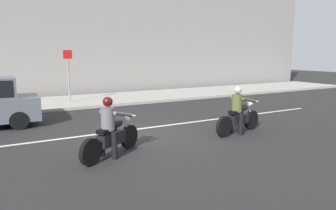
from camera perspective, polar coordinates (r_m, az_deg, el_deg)
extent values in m
plane|color=#272727|center=(9.91, -4.66, -5.77)|extent=(80.00, 80.00, 0.00)
cube|color=#A8A399|center=(17.37, -15.61, 0.74)|extent=(40.00, 4.40, 0.14)
cube|color=silver|center=(10.66, -7.46, -4.71)|extent=(18.00, 0.14, 0.01)
cylinder|color=black|center=(8.60, -7.28, -5.90)|extent=(0.62, 0.46, 0.66)
cylinder|color=black|center=(7.46, -14.30, -8.55)|extent=(0.62, 0.46, 0.66)
cylinder|color=silver|center=(8.42, -7.81, -3.92)|extent=(0.31, 0.23, 0.73)
cube|color=black|center=(7.97, -10.56, -6.18)|extent=(0.87, 0.69, 0.32)
ellipsoid|color=black|center=(8.05, -9.65, -3.44)|extent=(0.53, 0.46, 0.22)
cube|color=black|center=(7.78, -11.45, -4.72)|extent=(0.57, 0.48, 0.10)
cylinder|color=silver|center=(8.31, -8.10, -1.79)|extent=(0.41, 0.61, 0.04)
sphere|color=silver|center=(8.40, -7.75, -2.64)|extent=(0.17, 0.17, 0.17)
cylinder|color=silver|center=(7.89, -12.83, -7.34)|extent=(0.63, 0.44, 0.07)
cylinder|color=black|center=(7.78, -10.03, -7.49)|extent=(0.21, 0.21, 0.70)
cylinder|color=black|center=(8.03, -12.29, -7.03)|extent=(0.21, 0.21, 0.70)
cylinder|color=slate|center=(7.76, -11.24, -2.58)|extent=(0.47, 0.47, 0.57)
cylinder|color=slate|center=(7.88, -8.37, -1.73)|extent=(0.67, 0.47, 0.27)
cylinder|color=slate|center=(8.15, -10.85, -1.43)|extent=(0.67, 0.47, 0.27)
sphere|color=tan|center=(7.70, -11.24, 0.40)|extent=(0.20, 0.20, 0.20)
sphere|color=#510F0F|center=(7.69, -11.25, 0.62)|extent=(0.25, 0.25, 0.25)
cylinder|color=black|center=(11.02, 15.37, -2.72)|extent=(0.69, 0.26, 0.68)
cylinder|color=black|center=(9.82, 10.49, -4.00)|extent=(0.69, 0.26, 0.68)
cylinder|color=silver|center=(10.85, 15.10, -0.98)|extent=(0.36, 0.13, 0.77)
cube|color=black|center=(10.38, 13.10, -2.57)|extent=(0.87, 0.45, 0.32)
ellipsoid|color=black|center=(10.49, 13.88, -0.48)|extent=(0.52, 0.34, 0.22)
cube|color=black|center=(10.19, 12.56, -1.29)|extent=(0.56, 0.34, 0.10)
cylinder|color=silver|center=(10.75, 15.00, 0.84)|extent=(0.19, 0.69, 0.04)
sphere|color=silver|center=(10.83, 15.21, 0.15)|extent=(0.17, 0.17, 0.17)
cylinder|color=silver|center=(10.26, 11.37, -3.34)|extent=(0.70, 0.22, 0.07)
cylinder|color=black|center=(10.18, 13.53, -3.51)|extent=(0.18, 0.18, 0.72)
cylinder|color=black|center=(10.41, 11.73, -3.16)|extent=(0.18, 0.18, 0.72)
cylinder|color=brown|center=(10.19, 12.82, 0.33)|extent=(0.40, 0.40, 0.57)
cylinder|color=brown|center=(10.33, 14.96, 0.92)|extent=(0.71, 0.24, 0.23)
cylinder|color=brown|center=(10.58, 12.99, 1.19)|extent=(0.71, 0.24, 0.23)
sphere|color=tan|center=(10.15, 12.97, 2.60)|extent=(0.20, 0.20, 0.20)
sphere|color=#B7B7BC|center=(10.15, 12.98, 2.77)|extent=(0.25, 0.25, 0.25)
cylinder|color=black|center=(12.59, -26.33, -1.96)|extent=(0.64, 1.76, 0.64)
cylinder|color=gray|center=(16.56, -18.14, 5.17)|extent=(0.08, 0.08, 2.71)
cube|color=red|center=(16.49, -18.32, 8.99)|extent=(0.44, 0.03, 0.44)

